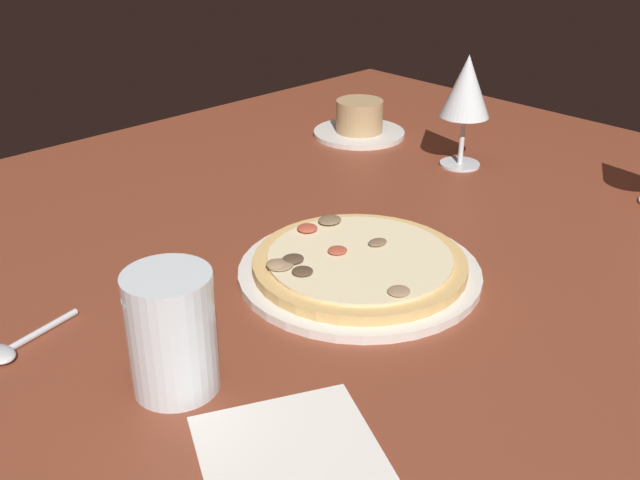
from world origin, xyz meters
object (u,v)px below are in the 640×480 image
object	(u,v)px
wine_glass_far	(466,89)
spoon	(10,348)
pizza_main	(359,266)
water_glass	(173,338)
ramekin_on_saucer	(359,122)

from	to	relation	value
wine_glass_far	spoon	xyz separation A→B (cm)	(-71.54, -0.42, -11.60)
pizza_main	water_glass	distance (cm)	26.53
spoon	water_glass	bearing A→B (deg)	-60.84
spoon	ramekin_on_saucer	bearing A→B (deg)	16.74
pizza_main	water_glass	xyz separation A→B (cm)	(-26.13, -2.56, 3.84)
wine_glass_far	water_glass	xyz separation A→B (cm)	(-62.95, -15.81, -7.01)
ramekin_on_saucer	wine_glass_far	xyz separation A→B (cm)	(0.83, -20.85, 9.68)
pizza_main	ramekin_on_saucer	world-z (taller)	ramekin_on_saucer
water_glass	wine_glass_far	bearing A→B (deg)	14.10
wine_glass_far	ramekin_on_saucer	bearing A→B (deg)	92.27
ramekin_on_saucer	spoon	distance (cm)	73.87
ramekin_on_saucer	wine_glass_far	distance (cm)	23.00
ramekin_on_saucer	spoon	bearing A→B (deg)	-163.26
water_glass	spoon	size ratio (longest dim) A/B	1.04
ramekin_on_saucer	water_glass	size ratio (longest dim) A/B	1.39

